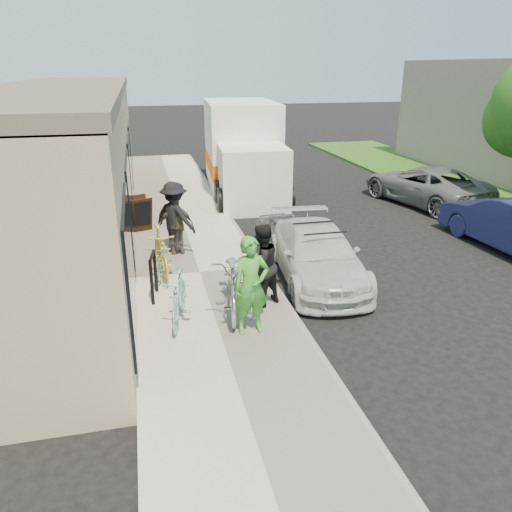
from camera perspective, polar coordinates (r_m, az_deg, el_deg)
ground at (r=9.73m, az=7.75°, el=-8.24°), size 120.00×120.00×0.00m
sidewalk at (r=11.90m, az=-6.44°, el=-2.15°), size 3.00×34.00×0.15m
curb at (r=12.16m, az=0.83°, el=-1.56°), size 0.12×34.00×0.13m
storefront at (r=16.23m, az=-20.64°, el=10.41°), size 3.60×20.00×4.22m
bike_rack at (r=10.50m, az=-11.67°, el=-1.78°), size 0.17×0.69×0.97m
sandwich_board at (r=15.03m, az=-13.10°, el=4.74°), size 0.78×0.79×1.01m
sedan_white at (r=11.67m, az=6.97°, el=0.25°), size 2.17×4.46×1.29m
sedan_silver at (r=13.30m, az=3.91°, el=2.38°), size 1.39×2.98×0.99m
moving_truck at (r=20.04m, az=-1.50°, el=11.71°), size 3.14×7.15×3.42m
far_car_gray at (r=19.25m, az=18.78°, el=7.71°), size 3.30×5.32×1.37m
tandem_bike at (r=9.83m, az=-2.55°, el=-2.76°), size 1.20×2.45×1.23m
woman_rider at (r=8.85m, az=-0.58°, el=-3.43°), size 0.70×0.50×1.82m
man_standing at (r=9.90m, az=0.59°, el=-1.08°), size 1.03×0.96×1.70m
cruiser_bike_a at (r=9.50m, az=-8.79°, el=-4.75°), size 0.79×1.66×0.96m
cruiser_bike_b at (r=11.57m, az=-10.73°, el=-0.37°), size 0.91×1.73×0.86m
cruiser_bike_c at (r=11.60m, az=-10.82°, el=0.40°), size 0.71×1.93×1.13m
bystander_a at (r=12.97m, az=-9.27°, el=4.36°), size 1.34×1.33×1.86m
bystander_b at (r=12.95m, az=-9.15°, el=3.54°), size 0.89×0.38×1.51m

